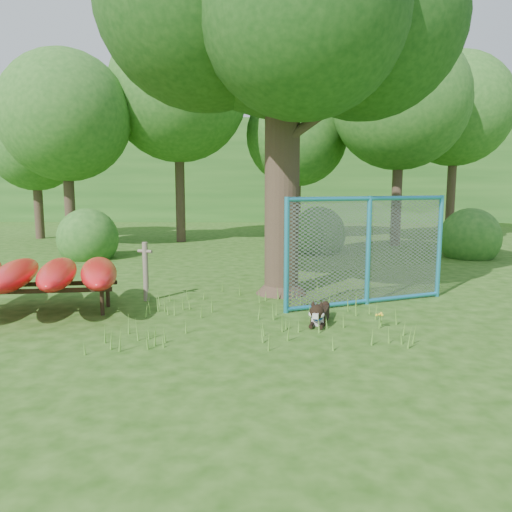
{
  "coord_description": "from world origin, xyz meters",
  "views": [
    {
      "loc": [
        0.43,
        -7.17,
        2.2
      ],
      "look_at": [
        0.2,
        1.2,
        1.0
      ],
      "focal_mm": 35.0,
      "sensor_mm": 36.0,
      "label": 1
    }
  ],
  "objects": [
    {
      "name": "bg_tree_f",
      "position": [
        -9.0,
        13.0,
        3.73
      ],
      "size": [
        3.6,
        3.6,
        5.55
      ],
      "color": "#392A1F",
      "rests_on": "ground"
    },
    {
      "name": "kayak_rack",
      "position": [
        -3.56,
        1.13,
        0.69
      ],
      "size": [
        3.33,
        2.97,
        0.9
      ],
      "rotation": [
        0.0,
        0.0,
        0.16
      ],
      "color": "black",
      "rests_on": "ground"
    },
    {
      "name": "wooded_hillside",
      "position": [
        0.0,
        28.0,
        3.0
      ],
      "size": [
        80.0,
        12.0,
        6.0
      ],
      "primitive_type": "cube",
      "color": "#275E1E",
      "rests_on": "ground"
    },
    {
      "name": "bg_tree_c",
      "position": [
        1.5,
        13.0,
        4.11
      ],
      "size": [
        4.0,
        4.0,
        6.12
      ],
      "color": "#392A1F",
      "rests_on": "ground"
    },
    {
      "name": "husky_dog",
      "position": [
        1.22,
        0.59,
        0.15
      ],
      "size": [
        0.42,
        0.96,
        0.44
      ],
      "rotation": [
        0.0,
        0.0,
        -0.24
      ],
      "color": "black",
      "rests_on": "ground"
    },
    {
      "name": "bg_tree_b",
      "position": [
        -3.0,
        12.0,
        5.61
      ],
      "size": [
        5.2,
        5.2,
        8.22
      ],
      "color": "#392A1F",
      "rests_on": "ground"
    },
    {
      "name": "wooden_post",
      "position": [
        -1.92,
        2.08,
        0.6
      ],
      "size": [
        0.3,
        0.17,
        1.13
      ],
      "rotation": [
        0.0,
        0.0,
        -0.38
      ],
      "color": "#6B6150",
      "rests_on": "ground"
    },
    {
      "name": "bg_tree_e",
      "position": [
        8.0,
        14.0,
        5.23
      ],
      "size": [
        4.6,
        4.6,
        7.55
      ],
      "color": "#392A1F",
      "rests_on": "ground"
    },
    {
      "name": "shrub_mid",
      "position": [
        2.0,
        9.0,
        0.0
      ],
      "size": [
        1.8,
        1.8,
        1.8
      ],
      "primitive_type": "sphere",
      "color": "#275E1E",
      "rests_on": "ground"
    },
    {
      "name": "fence_section",
      "position": [
        2.24,
        1.94,
        1.0
      ],
      "size": [
        3.16,
        1.48,
        3.33
      ],
      "rotation": [
        0.0,
        0.0,
        0.42
      ],
      "color": "#2892BE",
      "rests_on": "ground"
    },
    {
      "name": "shrub_left",
      "position": [
        -5.0,
        7.5,
        0.0
      ],
      "size": [
        1.8,
        1.8,
        1.8
      ],
      "primitive_type": "sphere",
      "color": "#275E1E",
      "rests_on": "ground"
    },
    {
      "name": "shrub_right",
      "position": [
        6.5,
        8.0,
        0.0
      ],
      "size": [
        1.8,
        1.8,
        1.8
      ],
      "primitive_type": "sphere",
      "color": "#275E1E",
      "rests_on": "ground"
    },
    {
      "name": "wildflower_clump",
      "position": [
        2.13,
        0.33,
        0.2
      ],
      "size": [
        0.12,
        0.11,
        0.25
      ],
      "rotation": [
        0.0,
        0.0,
        0.42
      ],
      "color": "#58912F",
      "rests_on": "ground"
    },
    {
      "name": "bg_tree_d",
      "position": [
        5.0,
        11.0,
        5.08
      ],
      "size": [
        4.8,
        4.8,
        7.5
      ],
      "color": "#392A1F",
      "rests_on": "ground"
    },
    {
      "name": "ground",
      "position": [
        0.0,
        0.0,
        0.0
      ],
      "size": [
        80.0,
        80.0,
        0.0
      ],
      "primitive_type": "plane",
      "color": "#1D440D",
      "rests_on": "ground"
    },
    {
      "name": "bg_tree_a",
      "position": [
        -6.5,
        10.0,
        4.48
      ],
      "size": [
        4.4,
        4.4,
        6.7
      ],
      "color": "#392A1F",
      "rests_on": "ground"
    }
  ]
}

